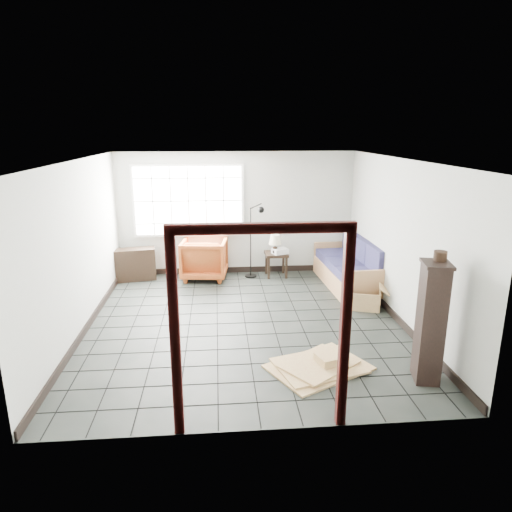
{
  "coord_description": "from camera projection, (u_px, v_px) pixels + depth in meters",
  "views": [
    {
      "loc": [
        -0.41,
        -6.84,
        3.04
      ],
      "look_at": [
        0.21,
        0.3,
        1.04
      ],
      "focal_mm": 32.0,
      "sensor_mm": 36.0,
      "label": 1
    }
  ],
  "objects": [
    {
      "name": "ground",
      "position": [
        245.0,
        323.0,
        7.41
      ],
      "size": [
        5.5,
        5.5,
        0.0
      ],
      "primitive_type": "plane",
      "color": "black",
      "rests_on": "ground"
    },
    {
      "name": "room_shell",
      "position": [
        244.0,
        221.0,
        6.99
      ],
      "size": [
        5.02,
        5.52,
        2.61
      ],
      "color": "#AAAFA8",
      "rests_on": "ground"
    },
    {
      "name": "window_panel",
      "position": [
        189.0,
        201.0,
        9.49
      ],
      "size": [
        2.32,
        0.08,
        1.52
      ],
      "color": "silver",
      "rests_on": "ground"
    },
    {
      "name": "doorway_trim",
      "position": [
        261.0,
        305.0,
        4.45
      ],
      "size": [
        1.8,
        0.08,
        2.2
      ],
      "color": "#360D0C",
      "rests_on": "ground"
    },
    {
      "name": "futon_sofa",
      "position": [
        351.0,
        269.0,
        9.06
      ],
      "size": [
        0.93,
        2.21,
        0.96
      ],
      "rotation": [
        0.0,
        0.0,
        0.05
      ],
      "color": "#A9774C",
      "rests_on": "ground"
    },
    {
      "name": "armchair",
      "position": [
        205.0,
        257.0,
        9.53
      ],
      "size": [
        1.0,
        0.95,
        0.93
      ],
      "primitive_type": "imported",
      "rotation": [
        0.0,
        0.0,
        3.02
      ],
      "color": "brown",
      "rests_on": "ground"
    },
    {
      "name": "side_table",
      "position": [
        276.0,
        257.0,
        9.67
      ],
      "size": [
        0.48,
        0.48,
        0.51
      ],
      "rotation": [
        0.0,
        0.0,
        0.02
      ],
      "color": "black",
      "rests_on": "ground"
    },
    {
      "name": "table_lamp",
      "position": [
        275.0,
        240.0,
        9.52
      ],
      "size": [
        0.28,
        0.28,
        0.4
      ],
      "rotation": [
        0.0,
        0.0,
        -0.07
      ],
      "color": "black",
      "rests_on": "side_table"
    },
    {
      "name": "projector",
      "position": [
        280.0,
        251.0,
        9.57
      ],
      "size": [
        0.37,
        0.33,
        0.11
      ],
      "rotation": [
        0.0,
        0.0,
        0.36
      ],
      "color": "silver",
      "rests_on": "side_table"
    },
    {
      "name": "floor_lamp",
      "position": [
        256.0,
        238.0,
        9.45
      ],
      "size": [
        0.43,
        0.36,
        1.59
      ],
      "rotation": [
        0.0,
        0.0,
        -0.19
      ],
      "color": "black",
      "rests_on": "ground"
    },
    {
      "name": "console_shelf",
      "position": [
        134.0,
        264.0,
        9.45
      ],
      "size": [
        0.9,
        0.48,
        0.67
      ],
      "rotation": [
        0.0,
        0.0,
        0.18
      ],
      "color": "black",
      "rests_on": "ground"
    },
    {
      "name": "tall_shelf",
      "position": [
        431.0,
        322.0,
        5.54
      ],
      "size": [
        0.4,
        0.47,
        1.53
      ],
      "rotation": [
        0.0,
        0.0,
        -0.21
      ],
      "color": "black",
      "rests_on": "ground"
    },
    {
      "name": "pot",
      "position": [
        440.0,
        256.0,
        5.4
      ],
      "size": [
        0.2,
        0.2,
        0.12
      ],
      "rotation": [
        0.0,
        0.0,
        0.39
      ],
      "color": "black",
      "rests_on": "tall_shelf"
    },
    {
      "name": "open_box",
      "position": [
        366.0,
        299.0,
        7.99
      ],
      "size": [
        0.86,
        0.6,
        0.44
      ],
      "rotation": [
        0.0,
        0.0,
        -0.31
      ],
      "color": "#A57450",
      "rests_on": "ground"
    },
    {
      "name": "cardboard_pile",
      "position": [
        320.0,
        365.0,
        6.0
      ],
      "size": [
        1.51,
        1.35,
        0.18
      ],
      "rotation": [
        0.0,
        0.0,
        0.43
      ],
      "color": "#A57450",
      "rests_on": "ground"
    }
  ]
}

